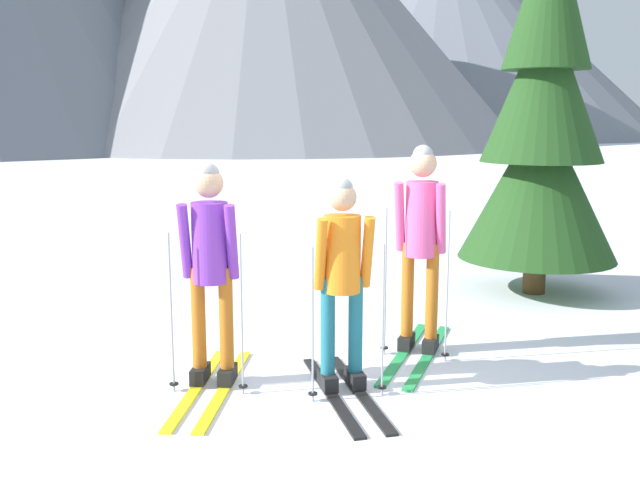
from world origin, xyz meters
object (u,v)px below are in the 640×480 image
Objects in this scene: skier_in_orange at (342,273)px; skier_in_pink at (421,239)px; skier_in_purple at (211,266)px; pine_tree_near at (543,122)px.

skier_in_pink is (0.86, 0.73, 0.11)m from skier_in_orange.
skier_in_pink is at bearing 14.23° from skier_in_purple.
pine_tree_near reaches higher than skier_in_purple.
pine_tree_near reaches higher than skier_in_orange.
skier_in_purple is at bearing -165.77° from skier_in_pink.
skier_in_pink is (1.84, 0.47, 0.07)m from skier_in_purple.
skier_in_purple is at bearing 164.88° from skier_in_orange.
skier_in_purple is 1.01m from skier_in_orange.
skier_in_purple is 0.39× the size of pine_tree_near.
skier_in_orange is at bearing -15.12° from skier_in_purple.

